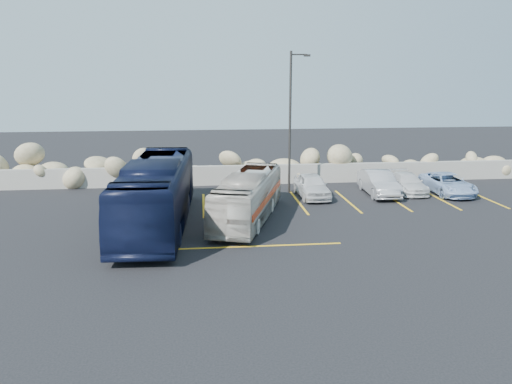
{
  "coord_description": "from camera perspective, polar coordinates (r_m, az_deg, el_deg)",
  "views": [
    {
      "loc": [
        -2.54,
        -18.59,
        6.63
      ],
      "look_at": [
        -0.05,
        4.0,
        1.34
      ],
      "focal_mm": 35.0,
      "sensor_mm": 36.0,
      "label": 1
    }
  ],
  "objects": [
    {
      "name": "lamppost",
      "position": [
        28.65,
        4.02,
        8.39
      ],
      "size": [
        1.14,
        0.18,
        8.0
      ],
      "color": "#302D2A",
      "rests_on": "ground"
    },
    {
      "name": "car_d",
      "position": [
        30.77,
        21.04,
        0.89
      ],
      "size": [
        2.01,
        4.28,
        1.18
      ],
      "primitive_type": "imported",
      "rotation": [
        0.0,
        0.0,
        0.01
      ],
      "color": "#99B4D9",
      "rests_on": "ground"
    },
    {
      "name": "car_a",
      "position": [
        28.08,
        6.4,
        0.73
      ],
      "size": [
        1.62,
        3.89,
        1.32
      ],
      "primitive_type": "imported",
      "rotation": [
        0.0,
        0.0,
        0.02
      ],
      "color": "silver",
      "rests_on": "ground"
    },
    {
      "name": "tour_coach",
      "position": [
        22.79,
        -11.26,
        -0.12
      ],
      "size": [
        3.06,
        11.03,
        3.04
      ],
      "primitive_type": "imported",
      "rotation": [
        0.0,
        0.0,
        -0.05
      ],
      "color": "black",
      "rests_on": "ground"
    },
    {
      "name": "riprap_pile",
      "position": [
        32.34,
        -1.7,
        3.6
      ],
      "size": [
        54.0,
        2.8,
        2.6
      ],
      "primitive_type": null,
      "color": "tan",
      "rests_on": "ground"
    },
    {
      "name": "seawall",
      "position": [
        31.29,
        -1.51,
        1.98
      ],
      "size": [
        60.0,
        0.4,
        1.2
      ],
      "primitive_type": "cube",
      "color": "gray",
      "rests_on": "ground"
    },
    {
      "name": "car_b",
      "position": [
        29.3,
        13.86,
        1.0
      ],
      "size": [
        1.62,
        4.21,
        1.37
      ],
      "primitive_type": "imported",
      "rotation": [
        0.0,
        0.0,
        -0.04
      ],
      "color": "#A0A0A4",
      "rests_on": "ground"
    },
    {
      "name": "ground",
      "position": [
        19.9,
        1.41,
        -6.37
      ],
      "size": [
        90.0,
        90.0,
        0.0
      ],
      "primitive_type": "plane",
      "color": "black",
      "rests_on": "ground"
    },
    {
      "name": "vintage_bus",
      "position": [
        23.37,
        -0.9,
        -0.55
      ],
      "size": [
        4.22,
        8.22,
        2.24
      ],
      "primitive_type": "imported",
      "rotation": [
        0.0,
        0.0,
        -0.31
      ],
      "color": "#BBB6A9",
      "rests_on": "ground"
    },
    {
      "name": "car_c",
      "position": [
        30.44,
        16.89,
        1.0
      ],
      "size": [
        1.67,
        3.82,
        1.09
      ],
      "primitive_type": "imported",
      "rotation": [
        0.0,
        0.0,
        -0.04
      ],
      "color": "silver",
      "rests_on": "ground"
    },
    {
      "name": "parking_lines",
      "position": [
        26.06,
        9.94,
        -1.83
      ],
      "size": [
        18.16,
        9.36,
        0.01
      ],
      "color": "gold",
      "rests_on": "ground"
    }
  ]
}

